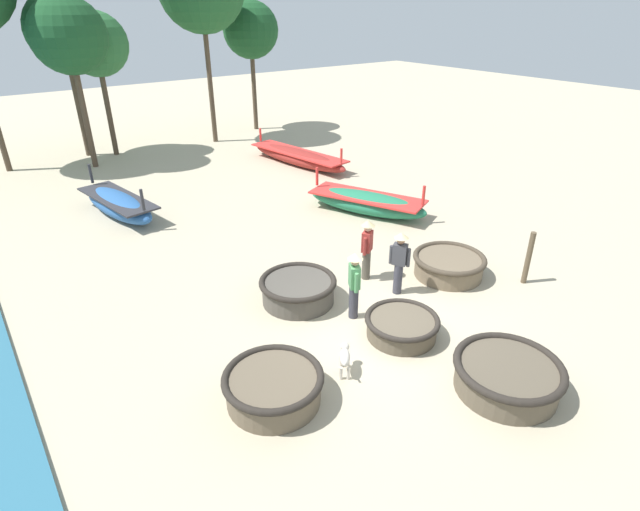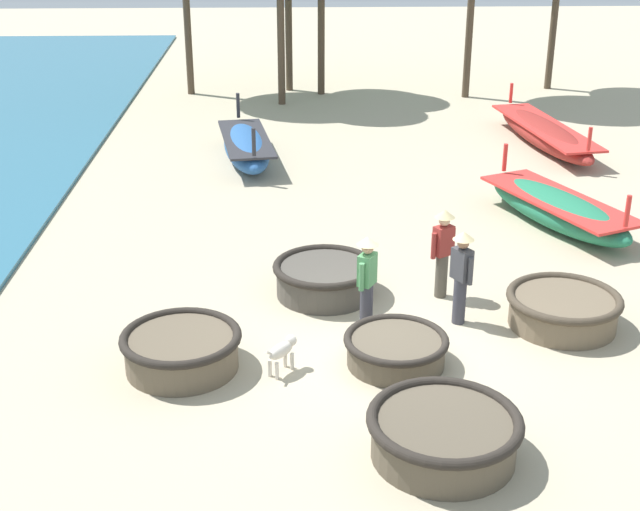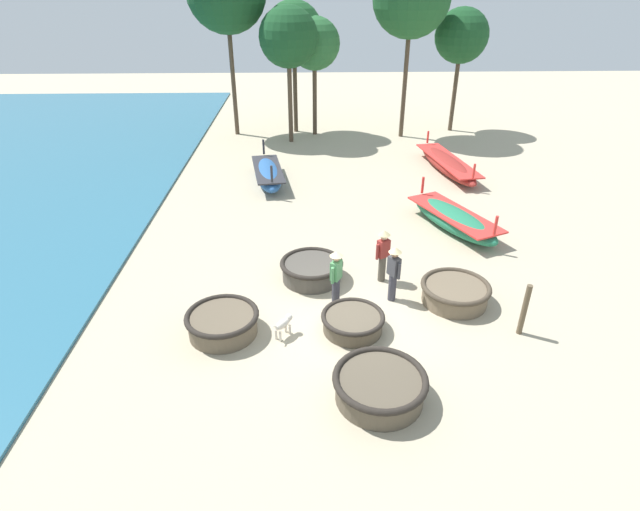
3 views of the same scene
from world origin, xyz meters
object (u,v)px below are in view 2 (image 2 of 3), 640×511
object	(u,v)px
coracle_tilted	(396,349)
fisherman_standing_left	(367,277)
long_boat_red_hull	(558,209)
coracle_front_left	(444,434)
long_boat_white_hull	(545,134)
long_boat_blue_hull	(246,147)
fisherman_standing_right	(461,271)
coracle_front_right	(563,308)
fisherman_with_hat	(443,247)
coracle_upturned	(325,277)
dog	(283,350)
coracle_far_right	(181,349)

from	to	relation	value
coracle_tilted	fisherman_standing_left	distance (m)	1.44
coracle_tilted	fisherman_standing_left	xyz separation A→B (m)	(-0.37, 1.21, 0.69)
long_boat_red_hull	coracle_front_left	bearing A→B (deg)	-114.75
long_boat_white_hull	coracle_front_left	bearing A→B (deg)	-109.68
long_boat_blue_hull	long_boat_white_hull	world-z (taller)	long_boat_blue_hull
coracle_tilted	fisherman_standing_right	size ratio (longest dim) A/B	0.98
coracle_front_right	fisherman_with_hat	world-z (taller)	fisherman_with_hat
fisherman_standing_right	fisherman_standing_left	size ratio (longest dim) A/B	1.00
coracle_upturned	long_boat_red_hull	world-z (taller)	long_boat_red_hull
coracle_front_right	long_boat_red_hull	distance (m)	4.81
coracle_tilted	long_boat_white_hull	distance (m)	13.20
coracle_upturned	long_boat_blue_hull	distance (m)	8.42
fisherman_standing_left	coracle_tilted	bearing A→B (deg)	-73.05
fisherman_with_hat	fisherman_standing_left	distance (m)	1.88
coracle_tilted	fisherman_with_hat	bearing A→B (deg)	65.81
coracle_front_left	fisherman_standing_right	world-z (taller)	fisherman_standing_right
long_boat_red_hull	dog	world-z (taller)	long_boat_red_hull
coracle_tilted	fisherman_standing_right	xyz separation A→B (m)	(1.23, 1.37, 0.69)
coracle_front_right	long_boat_red_hull	bearing A→B (deg)	75.48
coracle_tilted	coracle_front_left	xyz separation A→B (m)	(0.36, -2.41, 0.08)
dog	long_boat_red_hull	bearing A→B (deg)	45.49
coracle_front_right	dog	bearing A→B (deg)	-163.79
fisherman_standing_left	dog	xyz separation A→B (m)	(-1.39, -1.38, -0.59)
fisherman_with_hat	fisherman_standing_left	world-z (taller)	same
coracle_far_right	long_boat_white_hull	size ratio (longest dim) A/B	0.33
fisherman_with_hat	dog	distance (m)	3.88
coracle_upturned	coracle_tilted	distance (m)	2.73
long_boat_blue_hull	fisherman_standing_left	bearing A→B (deg)	-75.72
fisherman_standing_left	coracle_front_right	bearing A→B (deg)	-0.18
dog	long_boat_white_hull	bearing A→B (deg)	59.15
coracle_tilted	fisherman_with_hat	distance (m)	2.72
coracle_front_left	fisherman_standing_right	size ratio (longest dim) A/B	1.23
fisherman_standing_right	fisherman_standing_left	world-z (taller)	same
coracle_upturned	dog	bearing A→B (deg)	-105.41
coracle_upturned	long_boat_red_hull	xyz separation A→B (m)	(5.18, 3.32, 0.04)
fisherman_standing_right	dog	xyz separation A→B (m)	(-2.99, -1.55, -0.59)
coracle_front_left	coracle_far_right	distance (m)	4.39
long_boat_blue_hull	fisherman_standing_right	bearing A→B (deg)	-66.80
coracle_upturned	fisherman_standing_right	xyz separation A→B (m)	(2.24, -1.17, 0.62)
long_boat_blue_hull	fisherman_standing_left	size ratio (longest dim) A/B	2.53
long_boat_white_hull	long_boat_red_hull	size ratio (longest dim) A/B	1.29
coracle_upturned	long_boat_blue_hull	bearing A→B (deg)	102.27
coracle_front_right	coracle_far_right	bearing A→B (deg)	-169.08
long_boat_blue_hull	dog	xyz separation A→B (m)	(1.04, -10.94, -0.03)
fisherman_standing_right	fisherman_standing_left	bearing A→B (deg)	-174.09
coracle_tilted	coracle_front_left	distance (m)	2.43
coracle_upturned	coracle_front_left	bearing A→B (deg)	-74.48
coracle_front_right	fisherman_standing_left	xyz separation A→B (m)	(-3.33, 0.01, 0.63)
long_boat_blue_hull	coracle_front_left	bearing A→B (deg)	-76.50
long_boat_red_hull	dog	bearing A→B (deg)	-134.51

